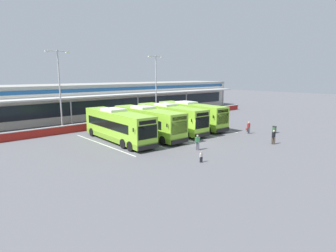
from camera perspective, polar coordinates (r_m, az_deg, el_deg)
ground_plane at (r=32.68m, az=5.04°, el=-3.22°), size 200.00×200.00×0.00m
terminal_building at (r=54.03m, az=-16.29°, el=5.05°), size 70.00×13.00×6.00m
red_barrier_wall at (r=43.56m, az=-9.00°, el=0.87°), size 60.00×0.40×1.10m
coach_bus_leftmost at (r=32.95m, az=-10.18°, el=-0.06°), size 3.34×12.25×3.78m
coach_bus_left_centre at (r=34.99m, az=-4.19°, el=0.68°), size 3.34×12.25×3.78m
coach_bus_centre at (r=38.05m, az=0.46°, el=1.50°), size 3.34×12.25×3.78m
coach_bus_right_centre at (r=41.18m, az=4.66°, el=2.15°), size 3.34×12.25×3.78m
bay_stripe_far_west at (r=32.30m, az=-13.26°, el=-3.62°), size 0.14×13.00×0.01m
bay_stripe_west at (r=34.44m, az=-7.12°, el=-2.55°), size 0.14×13.00×0.01m
bay_stripe_mid_west at (r=36.93m, az=-1.77°, el=-1.59°), size 0.14×13.00×0.01m
bay_stripe_centre at (r=39.71m, az=2.87°, el=-0.75°), size 0.14×13.00×0.01m
bay_stripe_mid_east at (r=42.72m, az=6.87°, el=-0.01°), size 0.14×13.00×0.01m
pedestrian_with_handbag at (r=38.26m, az=16.08°, el=-0.27°), size 0.63×0.39×1.62m
pedestrian_in_dark_coat at (r=33.36m, az=20.72°, el=-2.05°), size 0.54×0.35×1.62m
pedestrian_child at (r=25.07m, az=6.78°, el=-6.21°), size 0.33×0.20×1.00m
pedestrian_near_bin at (r=28.99m, az=6.03°, el=-3.23°), size 0.53×0.39×1.62m
lamp_post_west at (r=41.88m, az=-21.25°, el=7.81°), size 3.24×0.28×11.00m
lamp_post_centre at (r=50.22m, az=-2.47°, el=8.82°), size 3.24×0.28×11.00m
litter_bin at (r=39.91m, az=20.86°, el=-0.69°), size 0.54×0.54×0.93m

